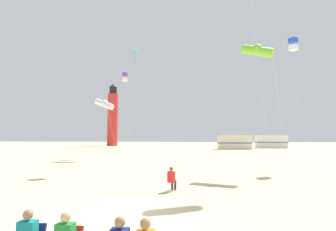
{
  "coord_description": "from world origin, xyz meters",
  "views": [
    {
      "loc": [
        2.28,
        -7.75,
        2.63
      ],
      "look_at": [
        0.21,
        13.84,
        4.43
      ],
      "focal_mm": 26.49,
      "sensor_mm": 36.0,
      "label": 1
    }
  ],
  "objects": [
    {
      "name": "kite_tube_lime",
      "position": [
        7.44,
        11.58,
        9.25
      ],
      "size": [
        3.22,
        2.97,
        9.96
      ],
      "color": "silver",
      "rests_on": "ground"
    },
    {
      "name": "kite_tube_white",
      "position": [
        -7.83,
        20.06,
        6.37
      ],
      "size": [
        2.82,
        2.29,
        7.07
      ],
      "color": "silver",
      "rests_on": "ground"
    },
    {
      "name": "rv_van_white",
      "position": [
        19.6,
        48.74,
        1.39
      ],
      "size": [
        6.46,
        2.39,
        2.8
      ],
      "rotation": [
        0.0,
        0.0,
        0.01
      ],
      "color": "white",
      "rests_on": "ground"
    },
    {
      "name": "kite_flyer_standing",
      "position": [
        1.31,
        4.36,
        0.61
      ],
      "size": [
        0.43,
        0.56,
        1.16
      ],
      "rotation": [
        0.0,
        0.0,
        2.86
      ],
      "color": "red",
      "rests_on": "ground"
    },
    {
      "name": "kite_diamond_cyan",
      "position": [
        -2.63,
        12.89,
        9.77
      ],
      "size": [
        1.52,
        1.52,
        10.42
      ],
      "color": "silver",
      "rests_on": "ground"
    },
    {
      "name": "lighthouse_distant",
      "position": [
        -18.9,
        57.02,
        7.84
      ],
      "size": [
        2.8,
        2.8,
        16.8
      ],
      "color": "red",
      "rests_on": "ground"
    },
    {
      "name": "ground",
      "position": [
        0.0,
        0.0,
        0.0
      ],
      "size": [
        200.0,
        200.0,
        0.0
      ],
      "primitive_type": "plane",
      "color": "beige"
    },
    {
      "name": "kite_box_violet",
      "position": [
        -6.67,
        24.42,
        10.55
      ],
      "size": [
        2.46,
        1.81,
        11.15
      ],
      "color": "silver",
      "rests_on": "ground"
    },
    {
      "name": "rv_van_cream",
      "position": [
        10.73,
        42.85,
        1.39
      ],
      "size": [
        6.61,
        2.85,
        2.8
      ],
      "rotation": [
        0.0,
        0.0,
        0.08
      ],
      "color": "beige",
      "rests_on": "ground"
    },
    {
      "name": "kite_box_blue",
      "position": [
        11.56,
        15.18,
        10.95
      ],
      "size": [
        1.68,
        1.42,
        11.55
      ],
      "color": "silver",
      "rests_on": "ground"
    }
  ]
}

